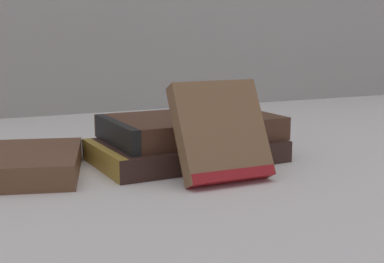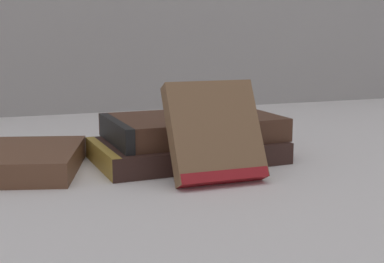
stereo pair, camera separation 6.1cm
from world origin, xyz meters
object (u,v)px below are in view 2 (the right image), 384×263
object	(u,v)px
book_flat_bottom	(183,151)
book_flat_top	(189,127)
book_leaning_front	(215,136)
pocket_watch	(216,114)
reading_glasses	(112,140)

from	to	relation	value
book_flat_bottom	book_flat_top	world-z (taller)	book_flat_top
book_leaning_front	pocket_watch	size ratio (longest dim) A/B	2.43
book_flat_bottom	book_leaning_front	bearing A→B (deg)	-91.59
book_flat_bottom	reading_glasses	distance (m)	0.18
book_flat_bottom	reading_glasses	world-z (taller)	book_flat_bottom
book_flat_top	book_leaning_front	bearing A→B (deg)	-96.76
book_flat_top	reading_glasses	xyz separation A→B (m)	(-0.08, 0.16, -0.04)
book_leaning_front	reading_glasses	xyz separation A→B (m)	(-0.06, 0.28, -0.05)
book_flat_bottom	book_flat_top	size ratio (longest dim) A/B	1.08
reading_glasses	pocket_watch	bearing A→B (deg)	-44.37
book_flat_bottom	pocket_watch	world-z (taller)	pocket_watch
book_leaning_front	book_flat_top	bearing A→B (deg)	84.73
book_flat_bottom	reading_glasses	xyz separation A→B (m)	(-0.06, 0.17, -0.01)
book_leaning_front	pocket_watch	world-z (taller)	book_leaning_front
book_flat_top	pocket_watch	size ratio (longest dim) A/B	4.88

